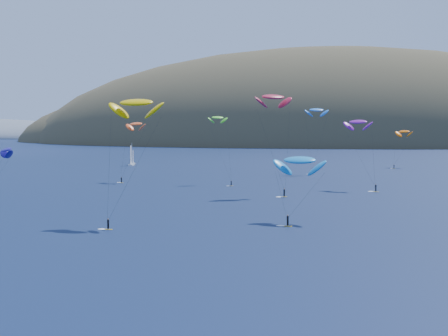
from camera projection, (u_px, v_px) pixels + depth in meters
ground at (62, 314)px, 62.20m from camera, size 2800.00×2800.00×0.00m
island at (344, 154)px, 609.25m from camera, size 730.00×300.00×210.00m
sailboat at (132, 164)px, 281.31m from camera, size 8.45×7.26×10.30m
kitesurfer_1 at (136, 124)px, 204.15m from camera, size 8.44×10.53×20.98m
kitesurfer_2 at (136, 103)px, 118.49m from camera, size 10.27×12.01×25.80m
kitesurfer_3 at (218, 118)px, 197.69m from camera, size 9.82×12.14×22.56m
kitesurfer_4 at (316, 110)px, 235.23m from camera, size 9.06×7.48×26.49m
kitesurfer_5 at (300, 160)px, 120.79m from camera, size 10.42×10.57×14.62m
kitesurfer_6 at (358, 122)px, 180.43m from camera, size 10.15×12.21×21.78m
kitesurfer_9 at (273, 97)px, 164.32m from camera, size 10.79×9.64×28.73m
kitesurfer_10 at (7, 150)px, 167.04m from camera, size 7.70×11.83×14.09m
kitesurfer_11 at (404, 132)px, 270.20m from camera, size 9.87×14.61×17.77m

